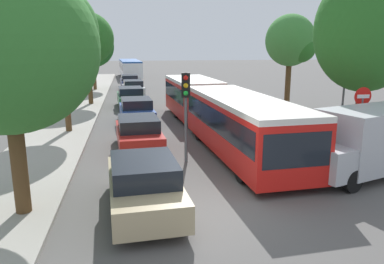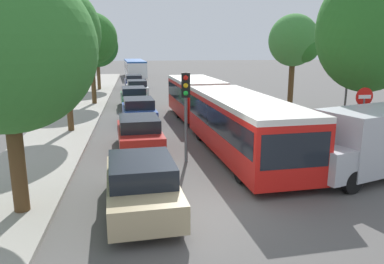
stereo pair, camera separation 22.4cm
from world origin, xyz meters
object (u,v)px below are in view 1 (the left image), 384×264
Objects in this scene: queued_car_silver at (133,88)px; tree_left_distant at (93,47)px; queued_car_red at (139,133)px; queued_car_navy at (129,82)px; white_van at (372,140)px; no_entry_sign at (361,112)px; tree_left_far at (87,39)px; tree_right_mid at (292,42)px; articulated_bus at (217,108)px; traffic_light at (186,97)px; direction_sign_post at (344,84)px; tree_left_near at (6,49)px; queued_car_blue at (137,111)px; city_bus_rear at (130,67)px; queued_car_tan at (144,185)px; queued_car_green at (131,97)px; tree_right_near at (367,30)px; tree_left_mid at (62,32)px.

queued_car_silver is 6.72m from tree_left_distant.
tree_left_distant is (-3.57, 21.96, 3.43)m from queued_car_red.
white_van is at bearing -167.61° from queued_car_navy.
no_entry_sign is 0.42× the size of tree_left_far.
queued_car_red is at bearing -142.18° from tree_right_mid.
tree_left_far reaches higher than articulated_bus.
traffic_light is (2.02, -25.56, 1.79)m from queued_car_navy.
direction_sign_post is (2.01, 5.23, 1.31)m from white_van.
tree_left_near reaches higher than queued_car_red.
queued_car_blue is 0.67× the size of tree_right_mid.
queued_car_red is at bearing -80.75° from tree_left_distant.
no_entry_sign reaches higher than queued_car_blue.
city_bus_rear is 3.27× the size of traffic_light.
queued_car_blue is 1.18× the size of direction_sign_post.
tree_right_mid is (10.22, 7.93, 3.84)m from queued_car_red.
direction_sign_post is at bearing -58.61° from queued_car_tan.
direction_sign_post is at bearing -168.21° from city_bus_rear.
queued_car_tan is at bearing 177.07° from queued_car_green.
tree_right_near is at bearing -45.61° from tree_left_far.
city_bus_rear is 3.94× the size of no_entry_sign.
traffic_light is 13.28m from tree_right_mid.
direction_sign_post is at bearing -12.34° from tree_left_mid.
direction_sign_post is (5.95, -1.15, 1.18)m from articulated_bus.
traffic_light is at bearing 179.22° from city_bus_rear.
tree_right_mid is (2.45, 12.41, 3.33)m from white_van.
no_entry_sign reaches higher than queued_car_red.
tree_left_mid is 1.12× the size of tree_right_mid.
queued_car_silver is 14.47m from tree_right_mid.
tree_left_mid is at bearing -107.00° from articulated_bus.
queued_car_silver is 19.42m from direction_sign_post.
direction_sign_post is (9.77, -16.69, 1.84)m from queued_car_silver.
queued_car_blue is 17.04m from tree_left_distant.
queued_car_tan is at bearing -6.22° from white_van.
tree_right_mid is at bearing -86.99° from direction_sign_post.
queued_car_red is 17.44m from queued_car_silver.
white_van reaches higher than queued_car_navy.
queued_car_green is 11.51m from tree_left_distant.
direction_sign_post reaches higher than queued_car_red.
queued_car_tan is 6.13m from queued_car_red.
queued_car_blue reaches higher than queued_car_navy.
tree_right_mid is (10.35, -29.07, 3.20)m from city_bus_rear.
tree_left_far is at bearing 90.04° from tree_left_near.
traffic_light is (1.75, 4.07, 1.75)m from queued_car_tan.
city_bus_rear is at bearing 82.87° from tree_left_far.
white_van is 0.76× the size of tree_left_mid.
queued_car_green is at bearing 68.07° from tree_left_mid.
queued_car_navy is 0.76× the size of white_van.
queued_car_red is 9.98m from direction_sign_post.
direction_sign_post is (9.79, 0.75, 1.83)m from queued_car_red.
queued_car_green is 1.03× the size of queued_car_silver.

